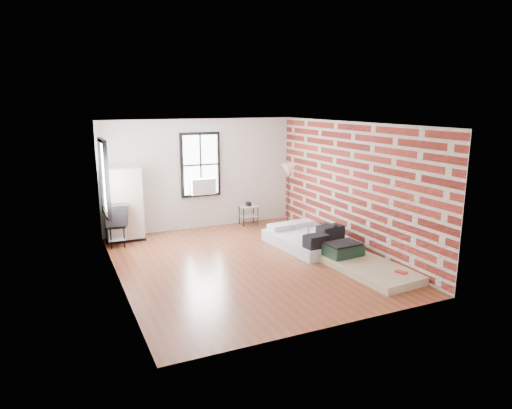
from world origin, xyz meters
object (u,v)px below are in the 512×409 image
side_table (249,210)px  tv_stand (116,215)px  floor_lamp (288,173)px  mattress_bare (364,264)px  wardrobe (123,205)px  mattress_main (310,239)px

side_table → tv_stand: tv_stand is taller
floor_lamp → mattress_bare: bearing=-93.2°
mattress_bare → tv_stand: tv_stand is taller
wardrobe → tv_stand: wardrobe is taller
wardrobe → mattress_bare: bearing=-46.3°
tv_stand → floor_lamp: bearing=3.4°
mattress_main → wardrobe: size_ratio=1.19×
mattress_bare → tv_stand: 5.57m
mattress_bare → side_table: (-0.69, 4.05, 0.28)m
mattress_bare → wardrobe: 5.63m
mattress_main → tv_stand: 4.45m
tv_stand → side_table: bearing=11.9°
floor_lamp → wardrobe: bearing=173.3°
wardrobe → tv_stand: 0.39m
mattress_bare → tv_stand: (-4.13, 3.69, 0.56)m
side_table → mattress_main: bearing=-77.3°
side_table → mattress_bare: bearing=-80.3°
mattress_main → tv_stand: (-3.96, 1.96, 0.52)m
mattress_bare → wardrobe: bearing=130.2°
side_table → floor_lamp: size_ratio=0.37×
wardrobe → side_table: wardrobe is taller
floor_lamp → tv_stand: bearing=177.4°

